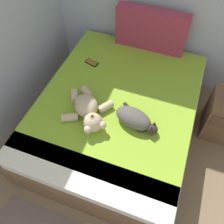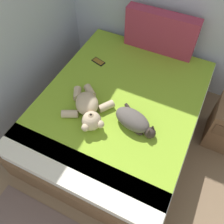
{
  "view_description": "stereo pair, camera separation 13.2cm",
  "coord_description": "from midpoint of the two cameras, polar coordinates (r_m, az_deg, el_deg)",
  "views": [
    {
      "loc": [
        1.59,
        1.53,
        2.33
      ],
      "look_at": [
        1.14,
        2.76,
        0.58
      ],
      "focal_mm": 38.48,
      "sensor_mm": 36.0,
      "label": 1
    },
    {
      "loc": [
        1.71,
        1.58,
        2.33
      ],
      "look_at": [
        1.14,
        2.76,
        0.58
      ],
      "focal_mm": 38.48,
      "sensor_mm": 36.0,
      "label": 2
    }
  ],
  "objects": [
    {
      "name": "cell_phone",
      "position": [
        2.72,
        -1.84,
        11.85
      ],
      "size": [
        0.16,
        0.11,
        0.01
      ],
      "color": "black",
      "rests_on": "bed"
    },
    {
      "name": "cat",
      "position": [
        2.11,
        7.08,
        -2.19
      ],
      "size": [
        0.42,
        0.32,
        0.15
      ],
      "color": "#59514C",
      "rests_on": "bed"
    },
    {
      "name": "teddy_bear",
      "position": [
        2.17,
        -3.94,
        0.7
      ],
      "size": [
        0.49,
        0.53,
        0.19
      ],
      "color": "beige",
      "rests_on": "bed"
    },
    {
      "name": "patterned_cushion",
      "position": [
        2.82,
        12.82,
        17.92
      ],
      "size": [
        0.79,
        0.14,
        0.46
      ],
      "color": "#A5334C",
      "rests_on": "bed"
    },
    {
      "name": "bed",
      "position": [
        2.56,
        3.18,
        -0.95
      ],
      "size": [
        1.54,
        1.96,
        0.53
      ],
      "color": "brown",
      "rests_on": "ground_plane"
    }
  ]
}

